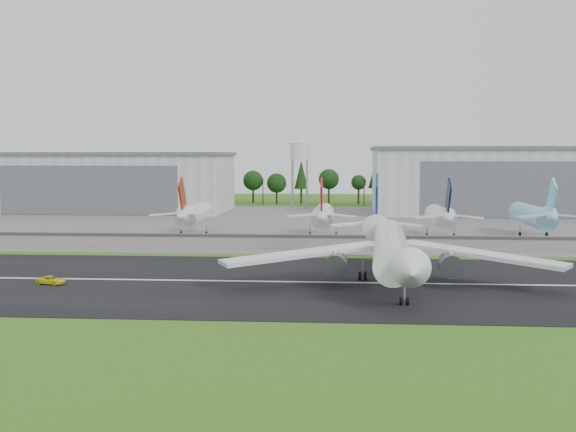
# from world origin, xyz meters

# --- Properties ---
(ground) EXTENTS (600.00, 600.00, 0.00)m
(ground) POSITION_xyz_m (0.00, 0.00, 0.00)
(ground) COLOR #336317
(ground) RESTS_ON ground
(runway) EXTENTS (320.00, 60.00, 0.10)m
(runway) POSITION_xyz_m (0.00, 10.00, 0.05)
(runway) COLOR black
(runway) RESTS_ON ground
(runway_centerline) EXTENTS (220.00, 1.00, 0.02)m
(runway_centerline) POSITION_xyz_m (0.00, 10.00, 0.11)
(runway_centerline) COLOR white
(runway_centerline) RESTS_ON runway
(apron) EXTENTS (320.00, 150.00, 0.10)m
(apron) POSITION_xyz_m (0.00, 120.00, 0.05)
(apron) COLOR slate
(apron) RESTS_ON ground
(blast_fence) EXTENTS (240.00, 0.61, 3.50)m
(blast_fence) POSITION_xyz_m (0.00, 54.99, 1.81)
(blast_fence) COLOR gray
(blast_fence) RESTS_ON ground
(hangar_west) EXTENTS (97.00, 44.00, 23.20)m
(hangar_west) POSITION_xyz_m (-80.00, 164.92, 11.63)
(hangar_west) COLOR silver
(hangar_west) RESTS_ON ground
(hangar_east) EXTENTS (102.00, 47.00, 25.20)m
(hangar_east) POSITION_xyz_m (75.00, 164.92, 12.63)
(hangar_east) COLOR silver
(hangar_east) RESTS_ON ground
(water_tower) EXTENTS (8.40, 8.40, 29.40)m
(water_tower) POSITION_xyz_m (-5.00, 185.00, 24.55)
(water_tower) COLOR #99999E
(water_tower) RESTS_ON ground
(utility_poles) EXTENTS (230.00, 3.00, 12.00)m
(utility_poles) POSITION_xyz_m (0.00, 200.00, 0.00)
(utility_poles) COLOR black
(utility_poles) RESTS_ON ground
(treeline) EXTENTS (320.00, 16.00, 22.00)m
(treeline) POSITION_xyz_m (0.00, 215.00, 0.00)
(treeline) COLOR black
(treeline) RESTS_ON ground
(main_airliner) EXTENTS (57.22, 59.20, 18.17)m
(main_airliner) POSITION_xyz_m (21.24, 9.56, 4.89)
(main_airliner) COLOR white
(main_airliner) RESTS_ON runway
(ground_vehicle) EXTENTS (5.43, 3.50, 1.39)m
(ground_vehicle) POSITION_xyz_m (-36.23, 4.56, 0.80)
(ground_vehicle) COLOR yellow
(ground_vehicle) RESTS_ON runway
(parked_jet_red_a) EXTENTS (7.36, 31.29, 16.60)m
(parked_jet_red_a) POSITION_xyz_m (-27.16, 76.55, 6.10)
(parked_jet_red_a) COLOR silver
(parked_jet_red_a) RESTS_ON ground
(parked_jet_red_b) EXTENTS (7.36, 31.29, 16.56)m
(parked_jet_red_b) POSITION_xyz_m (7.74, 76.54, 6.06)
(parked_jet_red_b) COLOR silver
(parked_jet_red_b) RESTS_ON ground
(parked_jet_navy) EXTENTS (7.36, 31.29, 16.45)m
(parked_jet_navy) POSITION_xyz_m (38.63, 76.52, 5.96)
(parked_jet_navy) COLOR white
(parked_jet_navy) RESTS_ON ground
(parked_jet_skyblue) EXTENTS (7.36, 37.29, 16.60)m
(parked_jet_skyblue) POSITION_xyz_m (63.79, 81.55, 6.05)
(parked_jet_skyblue) COLOR #8ED8F6
(parked_jet_skyblue) RESTS_ON ground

